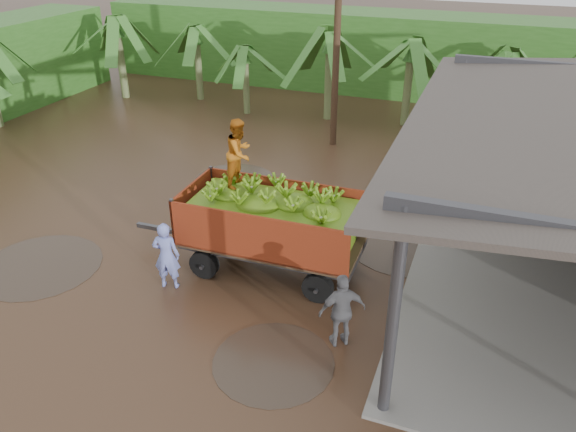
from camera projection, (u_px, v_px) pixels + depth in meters
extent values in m
plane|color=black|center=(209.00, 248.00, 14.35)|extent=(100.00, 100.00, 0.00)
cube|color=#2D661E|center=(323.00, 48.00, 27.31)|extent=(22.00, 3.00, 3.60)
cube|color=#47474C|center=(166.00, 230.00, 14.17)|extent=(1.66, 0.14, 0.11)
imported|color=#C06816|center=(240.00, 153.00, 12.80)|extent=(0.67, 0.83, 1.60)
imported|color=#7784D9|center=(166.00, 256.00, 12.51)|extent=(0.68, 0.53, 1.64)
imported|color=slate|center=(342.00, 311.00, 10.80)|extent=(1.00, 0.85, 1.61)
cylinder|color=#47301E|center=(337.00, 25.00, 18.87)|extent=(0.24, 0.24, 8.49)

